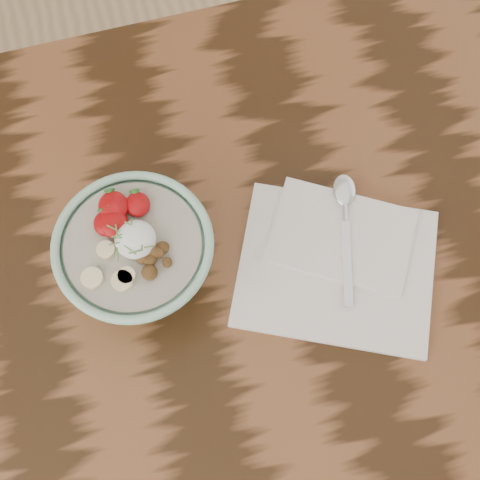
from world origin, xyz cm
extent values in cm
cube|color=black|center=(0.00, 0.00, 73.00)|extent=(160.00, 90.00, 4.00)
cylinder|color=#4C2D19|center=(72.00, 37.00, 35.50)|extent=(7.00, 7.00, 71.00)
cylinder|color=#96CAAC|center=(-3.24, 4.22, 75.62)|extent=(8.64, 8.64, 1.23)
torus|color=#96CAAC|center=(-3.24, 4.22, 85.70)|extent=(19.65, 19.65, 1.13)
cylinder|color=#BDB29D|center=(-3.24, 4.22, 85.08)|extent=(16.67, 16.67, 1.03)
ellipsoid|color=white|center=(-2.68, 4.41, 86.56)|extent=(4.99, 4.99, 2.74)
ellipsoid|color=#950609|center=(-1.47, 8.88, 86.43)|extent=(3.02, 3.32, 1.66)
cone|color=#286623|center=(-1.47, 10.23, 86.73)|extent=(1.40, 1.03, 1.52)
ellipsoid|color=#950609|center=(-4.36, 9.32, 86.62)|extent=(3.70, 4.07, 2.04)
cone|color=#286623|center=(-4.36, 10.99, 86.92)|extent=(1.40, 1.03, 1.52)
ellipsoid|color=#950609|center=(-4.81, 7.25, 86.58)|extent=(3.58, 3.94, 1.97)
cone|color=#286623|center=(-4.81, 8.86, 86.88)|extent=(1.40, 1.03, 1.52)
ellipsoid|color=#950609|center=(-5.68, 7.42, 86.43)|extent=(3.03, 3.33, 1.66)
cone|color=#286623|center=(-5.68, 8.78, 86.73)|extent=(1.40, 1.03, 1.52)
cylinder|color=beige|center=(-4.66, 0.46, 86.00)|extent=(2.11, 2.11, 0.70)
cylinder|color=beige|center=(-5.31, -0.04, 86.00)|extent=(2.58, 2.58, 0.70)
cylinder|color=beige|center=(-6.41, 4.27, 86.00)|extent=(2.22, 2.22, 0.70)
cylinder|color=beige|center=(-8.64, 1.22, 86.00)|extent=(2.64, 2.64, 0.70)
ellipsoid|color=brown|center=(-1.54, 1.50, 86.18)|extent=(2.04, 1.86, 1.23)
ellipsoid|color=brown|center=(-2.38, 2.12, 86.15)|extent=(2.27, 2.27, 1.03)
ellipsoid|color=brown|center=(0.19, 2.74, 86.17)|extent=(2.32, 2.31, 0.95)
ellipsoid|color=brown|center=(-1.72, 2.71, 86.20)|extent=(2.29, 2.31, 1.13)
ellipsoid|color=brown|center=(-1.98, 0.07, 86.26)|extent=(2.03, 2.16, 1.30)
ellipsoid|color=brown|center=(0.29, 0.80, 86.08)|extent=(1.36, 1.53, 0.81)
ellipsoid|color=brown|center=(-0.59, 2.31, 86.29)|extent=(2.48, 2.34, 1.45)
cylinder|color=#518839|center=(-2.70, 6.01, 87.60)|extent=(0.67, 1.38, 0.23)
cylinder|color=#518839|center=(-2.99, 2.50, 87.60)|extent=(1.52, 0.20, 0.23)
cylinder|color=#518839|center=(-5.02, 2.67, 87.60)|extent=(0.42, 1.81, 0.24)
cylinder|color=#518839|center=(-2.05, 3.07, 87.60)|extent=(0.49, 1.42, 0.23)
cylinder|color=#518839|center=(-3.48, 2.89, 87.60)|extent=(1.22, 1.58, 0.24)
cylinder|color=#518839|center=(-3.01, 6.14, 87.60)|extent=(0.83, 0.91, 0.22)
cylinder|color=#518839|center=(-1.34, 2.69, 87.60)|extent=(1.08, 0.28, 0.22)
cylinder|color=#518839|center=(-4.43, 5.01, 87.60)|extent=(1.69, 0.22, 0.24)
cylinder|color=#518839|center=(-5.11, 4.14, 87.60)|extent=(1.24, 0.24, 0.22)
cylinder|color=#518839|center=(-3.83, 4.40, 87.60)|extent=(1.34, 0.82, 0.23)
cylinder|color=#518839|center=(-4.52, 5.73, 87.60)|extent=(0.23, 1.46, 0.23)
cylinder|color=#518839|center=(-4.15, 4.69, 87.60)|extent=(1.66, 0.43, 0.24)
cylinder|color=#518839|center=(-4.88, 6.06, 87.60)|extent=(1.29, 1.27, 0.24)
cube|color=white|center=(21.81, -2.09, 75.50)|extent=(32.19, 29.84, 0.99)
cube|color=white|center=(23.79, 1.87, 76.29)|extent=(22.78, 20.80, 0.59)
cube|color=silver|center=(23.13, -2.18, 76.77)|extent=(4.48, 11.87, 0.37)
cylinder|color=silver|center=(25.26, 5.10, 76.95)|extent=(1.58, 3.22, 0.73)
ellipsoid|color=silver|center=(26.11, 7.98, 77.08)|extent=(4.42, 5.51, 1.00)
camera|label=1|loc=(1.74, -26.55, 160.46)|focal=50.00mm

